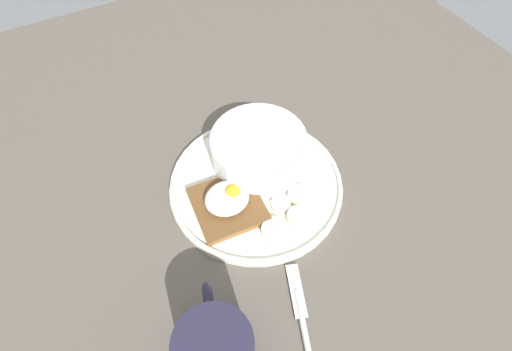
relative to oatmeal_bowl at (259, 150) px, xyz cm
name	(u,v)px	position (x,y,z in cm)	size (l,w,h in cm)	color
ground_plane	(256,191)	(2.23, 3.35, -4.91)	(120.00, 120.00, 2.00)	#534B42
plate	(256,184)	(2.23, 3.35, -3.12)	(25.93, 25.93, 1.60)	silver
oatmeal_bowl	(259,150)	(0.00, 0.00, 0.00)	(14.28, 14.28, 5.94)	white
toast_slice	(228,205)	(7.84, 5.28, -2.10)	(10.20, 10.20, 1.46)	brown
poached_egg	(228,198)	(7.72, 5.27, -0.18)	(6.27, 5.64, 3.12)	white
banana_slice_front	(274,230)	(3.92, 11.83, -2.25)	(3.80, 3.73, 1.45)	#ECE9BD
banana_slice_left	(298,217)	(-0.04, 11.43, -2.36)	(4.51, 4.50, 1.35)	#F1ECC1
banana_slice_back	(281,204)	(0.95, 8.45, -2.50)	(3.63, 3.63, 0.88)	#F6EDC5
banana_slice_right	(300,195)	(-2.23, 8.50, -2.27)	(4.49, 4.56, 1.57)	beige
knife	(302,318)	(6.58, 23.30, -3.51)	(6.00, 13.42, 0.80)	silver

